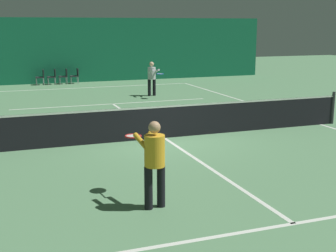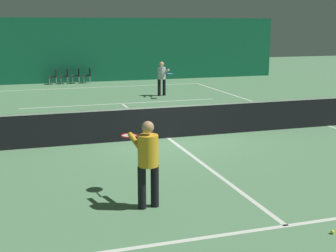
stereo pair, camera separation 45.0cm
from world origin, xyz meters
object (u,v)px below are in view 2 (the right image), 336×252
at_px(courtside_chair_0, 54,75).
at_px(courtside_chair_3, 88,74).
at_px(courtside_chair_1, 65,75).
at_px(player_far, 162,76).
at_px(tennis_ball, 332,232).
at_px(tennis_net, 168,121).
at_px(player_near, 147,157).
at_px(courtside_chair_2, 77,75).

bearing_deg(courtside_chair_0, courtside_chair_3, 90.00).
xyz_separation_m(courtside_chair_1, courtside_chair_3, (1.25, 0.00, 0.00)).
xyz_separation_m(courtside_chair_0, courtside_chair_1, (0.63, 0.00, 0.00)).
bearing_deg(player_far, tennis_ball, -11.37).
distance_m(tennis_net, tennis_ball, 6.92).
bearing_deg(player_far, player_near, -22.83).
bearing_deg(player_far, courtside_chair_3, -161.41).
height_order(player_near, player_far, player_near).
relative_size(tennis_net, player_far, 7.64).
bearing_deg(tennis_net, courtside_chair_1, 96.42).
height_order(player_near, courtside_chair_3, player_near).
relative_size(courtside_chair_1, courtside_chair_2, 1.00).
xyz_separation_m(courtside_chair_0, courtside_chair_3, (1.88, 0.00, 0.00)).
height_order(courtside_chair_3, tennis_ball, courtside_chair_3).
distance_m(courtside_chair_0, courtside_chair_2, 1.25).
relative_size(courtside_chair_3, tennis_ball, 12.73).
bearing_deg(player_far, courtside_chair_0, -148.02).
xyz_separation_m(courtside_chair_2, tennis_ball, (1.47, -20.83, -0.45)).
bearing_deg(tennis_ball, courtside_chair_3, 92.33).
bearing_deg(courtside_chair_0, courtside_chair_2, 90.00).
relative_size(tennis_net, courtside_chair_2, 14.29).
xyz_separation_m(player_far, courtside_chair_3, (-2.57, 5.96, -0.43)).
bearing_deg(courtside_chair_3, player_far, 23.35).
bearing_deg(courtside_chair_2, courtside_chair_3, 90.00).
bearing_deg(courtside_chair_2, courtside_chair_1, -90.00).
bearing_deg(courtside_chair_1, player_near, -1.16).
relative_size(player_near, courtside_chair_2, 1.90).
xyz_separation_m(tennis_net, courtside_chair_0, (-2.19, 13.95, -0.03)).
bearing_deg(tennis_net, courtside_chair_2, 93.87).
xyz_separation_m(courtside_chair_1, tennis_ball, (2.10, -20.83, -0.45)).
xyz_separation_m(tennis_net, player_far, (2.25, 7.99, 0.41)).
height_order(tennis_net, courtside_chair_0, tennis_net).
relative_size(player_near, courtside_chair_1, 1.90).
bearing_deg(tennis_net, player_far, 74.24).
height_order(courtside_chair_1, tennis_ball, courtside_chair_1).
bearing_deg(player_near, courtside_chair_0, -6.12).
bearing_deg(tennis_net, player_near, -111.70).
height_order(courtside_chair_2, courtside_chair_3, same).
bearing_deg(courtside_chair_0, player_near, 0.74).
distance_m(courtside_chair_0, courtside_chair_3, 1.88).
bearing_deg(courtside_chair_0, tennis_ball, 7.45).
height_order(player_far, courtside_chair_0, player_far).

